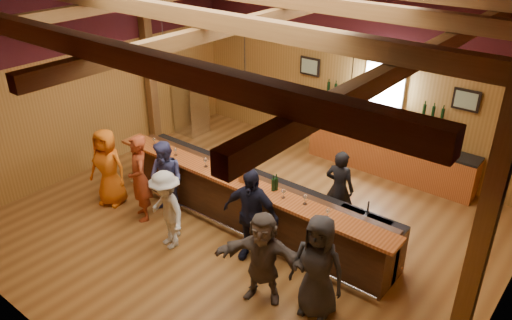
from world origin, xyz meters
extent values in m
plane|color=brown|center=(0.00, 0.00, 0.00)|extent=(9.00, 9.00, 0.00)
cube|color=olive|center=(0.00, 4.00, 2.25)|extent=(9.00, 0.04, 4.50)
cube|color=olive|center=(0.00, -4.00, 2.25)|extent=(9.00, 0.04, 4.50)
cube|color=olive|center=(-4.50, 0.00, 2.25)|extent=(0.04, 8.00, 4.50)
cube|color=#380F13|center=(0.00, 3.98, 3.65)|extent=(9.00, 0.01, 1.70)
cube|color=#380F13|center=(-4.48, 0.00, 3.65)|extent=(0.01, 8.00, 1.70)
cube|color=#563618|center=(-4.35, 1.50, 2.25)|extent=(0.22, 0.22, 4.50)
cube|color=#563618|center=(4.35, -1.00, 2.25)|extent=(0.22, 0.22, 4.50)
cube|color=#563618|center=(0.00, -3.00, 4.20)|extent=(8.80, 0.20, 0.25)
cube|color=#563618|center=(0.00, -1.00, 4.20)|extent=(8.80, 0.20, 0.25)
cube|color=#563618|center=(-3.00, 0.00, 3.95)|extent=(0.18, 7.80, 0.22)
cube|color=#563618|center=(0.00, 0.00, 3.95)|extent=(0.18, 7.80, 0.22)
cube|color=#563618|center=(3.00, 0.00, 3.95)|extent=(0.18, 7.80, 0.22)
cube|color=black|center=(0.00, 0.00, 0.53)|extent=(6.00, 0.60, 1.05)
cube|color=brown|center=(0.00, -0.18, 1.08)|extent=(6.30, 0.50, 0.06)
cube|color=black|center=(0.00, 0.38, 0.93)|extent=(6.00, 0.48, 0.05)
cube|color=black|center=(0.00, 0.38, 0.45)|extent=(6.00, 0.48, 0.90)
cube|color=silver|center=(2.00, 0.38, 0.88)|extent=(0.45, 0.40, 0.14)
cube|color=silver|center=(2.50, 0.38, 0.88)|extent=(0.45, 0.40, 0.14)
cylinder|color=silver|center=(0.00, -0.42, 0.15)|extent=(6.00, 0.06, 0.06)
cube|color=brown|center=(1.20, 3.72, 0.45)|extent=(4.00, 0.50, 0.90)
cube|color=black|center=(1.20, 3.72, 0.93)|extent=(4.00, 0.52, 0.05)
cube|color=silver|center=(0.80, 3.95, 2.05)|extent=(0.95, 0.08, 0.95)
cube|color=white|center=(0.80, 3.90, 2.05)|extent=(0.78, 0.01, 0.78)
cube|color=black|center=(-1.20, 3.94, 2.10)|extent=(0.55, 0.04, 0.45)
cube|color=silver|center=(-1.20, 3.92, 2.10)|extent=(0.45, 0.01, 0.35)
cube|color=black|center=(2.60, 3.94, 2.10)|extent=(0.55, 0.04, 0.45)
cube|color=silver|center=(2.60, 3.92, 2.10)|extent=(0.45, 0.01, 0.35)
cube|color=brown|center=(-0.40, 3.88, 1.55)|extent=(0.60, 0.18, 0.04)
cylinder|color=black|center=(-0.60, 3.88, 1.70)|extent=(0.07, 0.07, 0.26)
cylinder|color=black|center=(-0.40, 3.88, 1.70)|extent=(0.07, 0.07, 0.26)
cylinder|color=black|center=(-0.20, 3.88, 1.70)|extent=(0.07, 0.07, 0.26)
cube|color=brown|center=(2.00, 3.88, 1.55)|extent=(0.60, 0.18, 0.04)
cylinder|color=black|center=(1.80, 3.88, 1.70)|extent=(0.07, 0.07, 0.26)
cylinder|color=black|center=(2.00, 3.88, 1.70)|extent=(0.07, 0.07, 0.26)
cylinder|color=black|center=(2.20, 3.88, 1.70)|extent=(0.07, 0.07, 0.26)
cylinder|color=black|center=(-2.00, 0.00, 3.33)|extent=(0.01, 0.01, 1.25)
sphere|color=#FF430C|center=(-2.00, 0.00, 2.70)|extent=(0.24, 0.24, 0.24)
cylinder|color=black|center=(0.00, 0.00, 3.33)|extent=(0.01, 0.01, 1.25)
sphere|color=#FF430C|center=(0.00, 0.00, 2.70)|extent=(0.24, 0.24, 0.24)
cylinder|color=black|center=(2.00, 0.00, 3.33)|extent=(0.01, 0.01, 1.25)
sphere|color=#FF430C|center=(2.00, 0.00, 2.70)|extent=(0.24, 0.24, 0.24)
cube|color=silver|center=(-4.10, 2.60, 0.90)|extent=(0.70, 0.70, 1.80)
imported|color=orange|center=(-2.80, -1.09, 0.84)|extent=(0.95, 0.77, 1.68)
imported|color=#91381A|center=(-1.84, -1.04, 0.89)|extent=(0.78, 0.70, 1.79)
imported|color=#424884|center=(-1.53, -0.65, 0.80)|extent=(0.82, 0.65, 1.60)
imported|color=beige|center=(-0.73, -1.36, 0.77)|extent=(1.11, 0.82, 1.54)
imported|color=black|center=(0.65, -0.67, 0.89)|extent=(1.11, 0.66, 1.77)
imported|color=#534942|center=(1.47, -1.37, 0.79)|extent=(1.54, 0.99, 1.59)
imported|color=black|center=(2.30, -1.11, 0.86)|extent=(0.92, 0.67, 1.73)
imported|color=black|center=(1.33, 1.20, 0.80)|extent=(0.63, 0.45, 1.59)
cylinder|color=brown|center=(0.06, -0.12, 1.23)|extent=(0.22, 0.22, 0.24)
cylinder|color=black|center=(0.69, -0.08, 1.23)|extent=(0.07, 0.07, 0.23)
cylinder|color=black|center=(0.69, -0.08, 1.38)|extent=(0.02, 0.02, 0.08)
cylinder|color=black|center=(0.72, -0.02, 1.23)|extent=(0.07, 0.07, 0.23)
cylinder|color=black|center=(0.72, -0.02, 1.38)|extent=(0.02, 0.02, 0.08)
cylinder|color=silver|center=(-2.43, -0.11, 1.11)|extent=(0.06, 0.06, 0.01)
cylinder|color=silver|center=(-2.43, -0.11, 1.16)|extent=(0.01, 0.01, 0.09)
sphere|color=silver|center=(-2.43, -0.11, 1.24)|extent=(0.07, 0.07, 0.07)
cylinder|color=silver|center=(-2.13, -0.17, 1.11)|extent=(0.07, 0.07, 0.01)
cylinder|color=silver|center=(-2.13, -0.17, 1.17)|extent=(0.01, 0.01, 0.10)
sphere|color=silver|center=(-2.13, -0.17, 1.25)|extent=(0.08, 0.08, 0.08)
cylinder|color=silver|center=(-1.71, -0.18, 1.11)|extent=(0.06, 0.06, 0.01)
cylinder|color=silver|center=(-1.71, -0.18, 1.16)|extent=(0.01, 0.01, 0.09)
sphere|color=silver|center=(-1.71, -0.18, 1.24)|extent=(0.07, 0.07, 0.07)
cylinder|color=silver|center=(-0.88, -0.17, 1.11)|extent=(0.08, 0.08, 0.01)
cylinder|color=silver|center=(-0.88, -0.17, 1.17)|extent=(0.01, 0.01, 0.11)
sphere|color=silver|center=(-0.88, -0.17, 1.26)|extent=(0.09, 0.09, 0.09)
cylinder|color=silver|center=(-0.38, -0.17, 1.11)|extent=(0.08, 0.08, 0.01)
cylinder|color=silver|center=(-0.38, -0.17, 1.17)|extent=(0.01, 0.01, 0.11)
sphere|color=silver|center=(-0.38, -0.17, 1.26)|extent=(0.09, 0.09, 0.09)
cylinder|color=silver|center=(0.98, -0.17, 1.11)|extent=(0.07, 0.07, 0.01)
cylinder|color=silver|center=(0.98, -0.17, 1.17)|extent=(0.01, 0.01, 0.10)
sphere|color=silver|center=(0.98, -0.17, 1.25)|extent=(0.08, 0.08, 0.08)
cylinder|color=silver|center=(1.38, -0.10, 1.11)|extent=(0.07, 0.07, 0.01)
cylinder|color=silver|center=(1.38, -0.10, 1.17)|extent=(0.01, 0.01, 0.11)
sphere|color=silver|center=(1.38, -0.10, 1.26)|extent=(0.08, 0.08, 0.08)
cylinder|color=silver|center=(1.90, -0.21, 1.11)|extent=(0.07, 0.07, 0.01)
cylinder|color=silver|center=(1.90, -0.21, 1.17)|extent=(0.01, 0.01, 0.10)
sphere|color=silver|center=(1.90, -0.21, 1.24)|extent=(0.08, 0.08, 0.08)
camera|label=1|loc=(5.23, -6.26, 5.67)|focal=35.00mm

